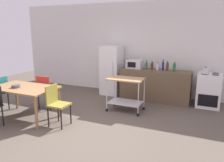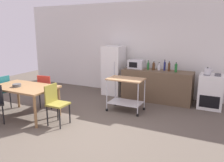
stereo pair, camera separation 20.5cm
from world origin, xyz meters
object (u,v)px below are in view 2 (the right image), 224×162
bottle_vinegar (165,66)px  kettle (208,71)px  chair_teal (1,90)px  refrigerator (114,70)px  bottle_wine (159,67)px  bottle_soda (169,67)px  dining_table (25,89)px  chair_red (47,89)px  fruit_bowl (17,85)px  bottle_olive_oil (148,66)px  bottle_sesame_oil (176,68)px  bottle_soy_sauce (154,66)px  stove_oven (211,91)px  kitchen_cart (126,89)px  microwave (136,64)px  chair_olive (56,102)px

bottle_vinegar → kettle: bottle_vinegar is taller
chair_teal → refrigerator: size_ratio=0.57×
bottle_vinegar → refrigerator: bearing=179.1°
bottle_wine → bottle_soda: bearing=-7.5°
dining_table → refrigerator: size_ratio=0.97×
chair_red → refrigerator: refrigerator is taller
refrigerator → fruit_bowl: 3.04m
bottle_olive_oil → bottle_sesame_oil: (0.80, -0.04, 0.01)m
dining_table → bottle_sesame_oil: size_ratio=5.59×
chair_red → bottle_sesame_oil: size_ratio=3.32×
fruit_bowl → refrigerator: bearing=68.0°
bottle_wine → bottle_sesame_oil: 0.50m
bottle_wine → dining_table: bearing=-133.0°
refrigerator → bottle_olive_oil: (1.16, -0.08, 0.24)m
bottle_soy_sauce → bottle_vinegar: bottle_vinegar is taller
chair_teal → bottle_olive_oil: size_ratio=3.26×
bottle_olive_oil → bottle_vinegar: size_ratio=0.87×
refrigerator → bottle_soy_sauce: (1.32, -0.04, 0.23)m
chair_teal → kettle: kettle is taller
chair_teal → fruit_bowl: size_ratio=4.58×
stove_oven → refrigerator: 2.92m
kettle → chair_teal: bearing=-153.0°
bottle_soy_sauce → bottle_vinegar: bearing=3.6°
kitchen_cart → bottle_sesame_oil: 1.60m
bottle_soy_sauce → bottle_sesame_oil: size_ratio=0.91×
stove_oven → chair_teal: bearing=-152.6°
bottle_wine → chair_teal: bearing=-143.3°
kitchen_cart → microwave: bearing=98.4°
refrigerator → bottle_vinegar: 1.65m
bottle_soy_sauce → chair_red: bearing=-140.2°
chair_olive → bottle_olive_oil: (1.24, 2.66, 0.49)m
bottle_vinegar → kettle: size_ratio=1.32×
stove_oven → kitchen_cart: size_ratio=1.01×
kitchen_cart → bottle_vinegar: 1.50m
refrigerator → kitchen_cart: size_ratio=1.70×
chair_teal → fruit_bowl: (0.84, -0.21, 0.27)m
chair_teal → bottle_vinegar: bearing=131.1°
kitchen_cart → refrigerator: bearing=126.9°
chair_olive → stove_oven: stove_oven is taller
kettle → fruit_bowl: bearing=-146.1°
bottle_vinegar → stove_oven: bearing=-2.6°
chair_olive → fruit_bowl: chair_olive is taller
kitchen_cart → kettle: 2.17m
bottle_soda → bottle_olive_oil: bearing=-178.4°
kitchen_cart → kettle: kettle is taller
bottle_wine → bottle_vinegar: (0.16, 0.00, 0.04)m
stove_oven → fruit_bowl: stove_oven is taller
kitchen_cart → microwave: (-0.19, 1.25, 0.46)m
bottle_wine → refrigerator: bearing=178.9°
chair_teal → kitchen_cart: bearing=119.6°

